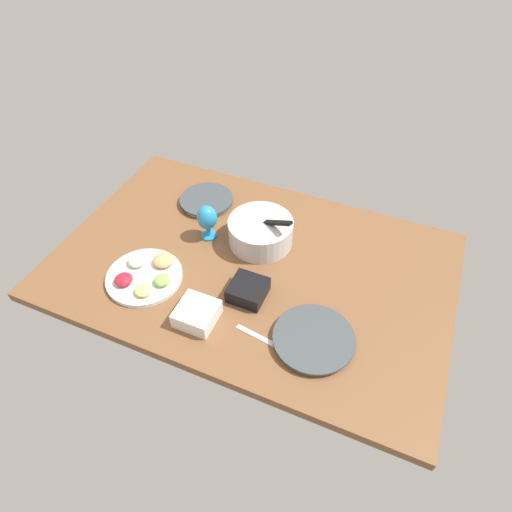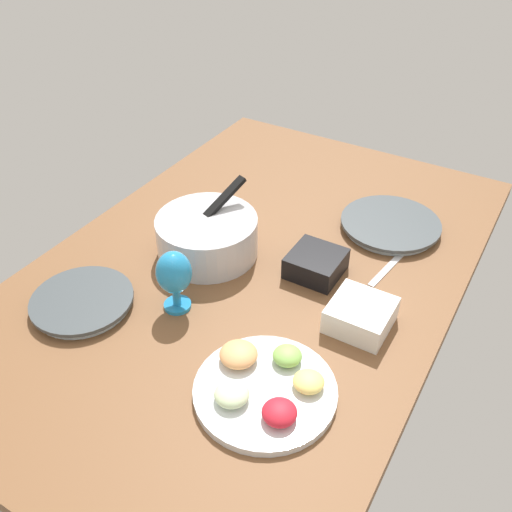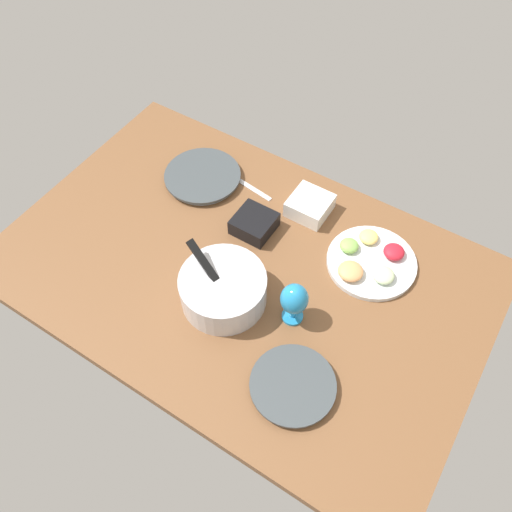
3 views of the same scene
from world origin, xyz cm
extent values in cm
cube|color=brown|center=(0.00, 0.00, -2.00)|extent=(160.00, 104.00, 4.00)
cylinder|color=silver|center=(-35.11, 27.42, 0.83)|extent=(23.00, 23.00, 1.67)
cylinder|color=#3E4549|center=(-35.11, 27.42, 2.17)|extent=(25.00, 25.00, 1.00)
cylinder|color=silver|center=(35.00, -26.02, 0.83)|extent=(26.53, 26.53, 1.67)
cylinder|color=#3E4549|center=(35.00, -26.02, 2.16)|extent=(28.83, 28.83, 1.00)
cylinder|color=silver|center=(-1.53, 13.21, 5.58)|extent=(27.38, 27.38, 11.16)
cylinder|color=white|center=(-1.53, 13.21, 8.93)|extent=(24.65, 24.65, 2.01)
cube|color=black|center=(3.26, 13.21, 12.49)|extent=(19.67, 8.47, 11.34)
cylinder|color=silver|center=(-35.65, -24.43, 0.90)|extent=(30.05, 30.05, 1.80)
ellipsoid|color=#8CC659|center=(-26.77, -24.83, 3.39)|extent=(6.37, 6.37, 3.18)
ellipsoid|color=#F2A566|center=(-31.85, -15.62, 3.54)|extent=(8.33, 8.33, 3.48)
ellipsoid|color=beige|center=(-41.51, -20.04, 3.42)|extent=(7.16, 7.16, 3.24)
ellipsoid|color=red|center=(-40.60, -30.47, 3.48)|extent=(7.06, 7.06, 3.35)
ellipsoid|color=#F9E072|center=(-30.71, -31.88, 3.26)|extent=(6.57, 6.57, 2.92)
cylinder|color=#2388C3|center=(-23.43, 7.32, 0.50)|extent=(6.73, 6.73, 1.00)
cylinder|color=#2388C3|center=(-23.43, 7.32, 3.21)|extent=(2.00, 2.00, 4.42)
ellipsoid|color=#2388C3|center=(-23.43, 7.32, 10.86)|extent=(8.59, 8.59, 10.89)
cube|color=white|center=(-6.81, -33.56, 3.23)|extent=(13.95, 13.95, 6.45)
cube|color=#F9E072|center=(-6.81, -33.56, 5.29)|extent=(11.44, 11.44, 2.07)
cube|color=black|center=(5.60, -16.05, 3.06)|extent=(13.36, 13.36, 6.11)
cube|color=tan|center=(5.60, -16.05, 5.01)|extent=(10.95, 10.95, 1.96)
cube|color=silver|center=(16.73, -31.95, 0.30)|extent=(18.08, 4.27, 0.60)
camera|label=1|loc=(49.70, -111.36, 130.20)|focal=30.49mm
camera|label=2|loc=(-101.67, -61.17, 94.61)|focal=39.63mm
camera|label=3|loc=(-57.30, 82.20, 146.06)|focal=37.15mm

